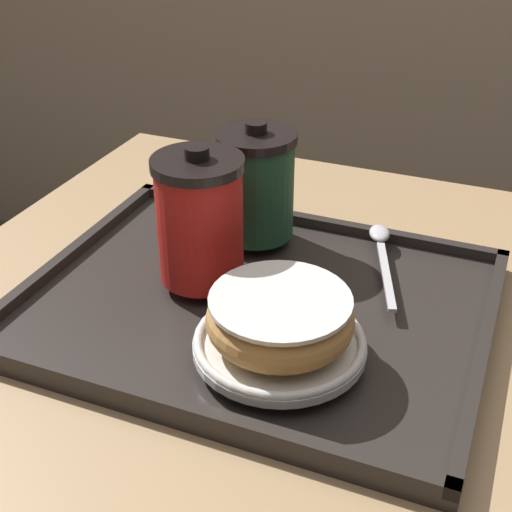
# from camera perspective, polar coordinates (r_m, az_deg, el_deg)

# --- Properties ---
(cafe_table) EXTENTS (0.76, 0.74, 0.71)m
(cafe_table) POSITION_cam_1_polar(r_m,az_deg,el_deg) (0.82, 2.14, -15.07)
(cafe_table) COLOR tan
(cafe_table) RESTS_ON ground_plane
(serving_tray) EXTENTS (0.44, 0.35, 0.02)m
(serving_tray) POSITION_cam_1_polar(r_m,az_deg,el_deg) (0.70, 0.00, -3.96)
(serving_tray) COLOR #282321
(serving_tray) RESTS_ON cafe_table
(coffee_cup_front) EXTENTS (0.09, 0.09, 0.14)m
(coffee_cup_front) POSITION_cam_1_polar(r_m,az_deg,el_deg) (0.68, -4.70, 2.81)
(coffee_cup_front) COLOR red
(coffee_cup_front) RESTS_ON serving_tray
(coffee_cup_rear) EXTENTS (0.09, 0.09, 0.13)m
(coffee_cup_rear) POSITION_cam_1_polar(r_m,az_deg,el_deg) (0.77, -0.00, 5.82)
(coffee_cup_rear) COLOR #235638
(coffee_cup_rear) RESTS_ON serving_tray
(plate_with_chocolate_donut) EXTENTS (0.15, 0.15, 0.01)m
(plate_with_chocolate_donut) POSITION_cam_1_polar(r_m,az_deg,el_deg) (0.62, 1.90, -6.94)
(plate_with_chocolate_donut) COLOR white
(plate_with_chocolate_donut) RESTS_ON serving_tray
(donut_chocolate_glazed) EXTENTS (0.13, 0.13, 0.04)m
(donut_chocolate_glazed) POSITION_cam_1_polar(r_m,az_deg,el_deg) (0.60, 1.94, -4.90)
(donut_chocolate_glazed) COLOR tan
(donut_chocolate_glazed) RESTS_ON plate_with_chocolate_donut
(spoon) EXTENTS (0.07, 0.16, 0.01)m
(spoon) POSITION_cam_1_polar(r_m,az_deg,el_deg) (0.77, 10.00, 0.82)
(spoon) COLOR silver
(spoon) RESTS_ON serving_tray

